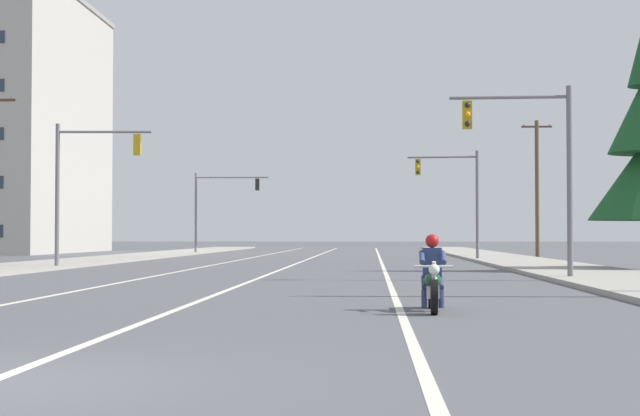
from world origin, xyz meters
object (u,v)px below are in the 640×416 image
Objects in this scene: traffic_signal_near_right at (535,154)px; utility_pole_right_far at (537,186)px; traffic_signal_mid_right at (457,189)px; traffic_signal_near_left at (84,174)px; motorcycle_with_rider at (433,280)px; traffic_signal_mid_left at (217,200)px.

utility_pole_right_far reaches higher than traffic_signal_near_right.
traffic_signal_mid_right is 9.82m from utility_pole_right_far.
utility_pole_right_far is (22.93, 21.74, 0.56)m from traffic_signal_near_left.
traffic_signal_near_left reaches higher than motorcycle_with_rider.
traffic_signal_near_left is at bearing 121.96° from motorcycle_with_rider.
motorcycle_with_rider is at bearing -96.01° from traffic_signal_mid_right.
utility_pole_right_far is at bearing 53.51° from traffic_signal_mid_right.
motorcycle_with_rider is 25.53m from traffic_signal_near_left.
traffic_signal_near_left is (-17.46, 9.20, 0.01)m from traffic_signal_near_right.
traffic_signal_mid_right is (-0.36, 23.05, 0.01)m from traffic_signal_near_right.
motorcycle_with_rider is 0.35× the size of traffic_signal_mid_right.
utility_pole_right_far is (5.47, 30.93, 0.58)m from traffic_signal_near_right.
traffic_signal_mid_right is 0.70× the size of utility_pole_right_far.
motorcycle_with_rider is 35.68m from traffic_signal_mid_right.
traffic_signal_mid_left is at bearing 103.61° from motorcycle_with_rider.
traffic_signal_near_left is 1.00× the size of traffic_signal_mid_left.
traffic_signal_near_left is 31.86m from traffic_signal_mid_left.
motorcycle_with_rider is 54.97m from traffic_signal_mid_left.
motorcycle_with_rider is 0.35× the size of traffic_signal_near_right.
traffic_signal_near_right and traffic_signal_mid_right have the same top height.
traffic_signal_mid_right is (3.72, 35.31, 3.46)m from motorcycle_with_rider.
traffic_signal_near_right is at bearing -67.52° from traffic_signal_mid_left.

